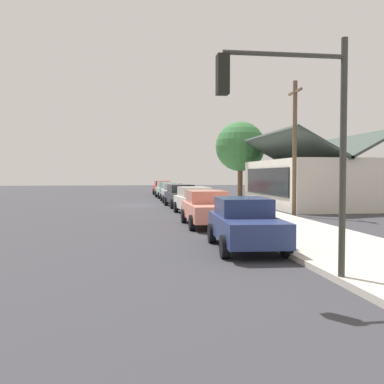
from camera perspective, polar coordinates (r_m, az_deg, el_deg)
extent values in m
plane|color=#38383D|center=(32.93, -6.57, -1.76)|extent=(120.00, 120.00, 0.00)
cube|color=beige|center=(33.54, 3.04, -1.53)|extent=(60.00, 4.20, 0.16)
cube|color=red|center=(48.83, -3.83, 0.38)|extent=(4.88, 1.95, 0.70)
cube|color=#A9272B|center=(49.29, -3.88, 1.13)|extent=(2.36, 1.69, 0.56)
cylinder|color=black|center=(47.44, -2.53, -0.09)|extent=(0.66, 0.23, 0.66)
cylinder|color=black|center=(47.27, -4.79, -0.11)|extent=(0.66, 0.23, 0.66)
cylinder|color=black|center=(50.43, -2.92, 0.05)|extent=(0.66, 0.23, 0.66)
cylinder|color=black|center=(50.27, -5.04, 0.04)|extent=(0.66, 0.23, 0.66)
cube|color=#9ED1BC|center=(43.06, -3.35, 0.12)|extent=(4.46, 1.93, 0.70)
cube|color=#86B1A0|center=(43.48, -3.42, 0.97)|extent=(2.17, 1.64, 0.56)
cylinder|color=black|center=(41.84, -1.92, -0.42)|extent=(0.67, 0.24, 0.66)
cylinder|color=black|center=(41.62, -4.35, -0.44)|extent=(0.67, 0.24, 0.66)
cylinder|color=black|center=(44.54, -2.42, -0.25)|extent=(0.67, 0.24, 0.66)
cylinder|color=black|center=(44.34, -4.70, -0.27)|extent=(0.67, 0.24, 0.66)
cube|color=silver|center=(36.78, -2.53, -0.25)|extent=(4.76, 1.76, 0.70)
cube|color=#A0A2A6|center=(37.23, -2.59, 0.75)|extent=(2.29, 1.53, 0.56)
cylinder|color=black|center=(35.43, -0.92, -0.92)|extent=(0.66, 0.22, 0.66)
cylinder|color=black|center=(35.27, -3.71, -0.94)|extent=(0.66, 0.22, 0.66)
cylinder|color=black|center=(38.35, -1.44, -0.67)|extent=(0.66, 0.22, 0.66)
cylinder|color=black|center=(38.20, -4.01, -0.69)|extent=(0.66, 0.22, 0.66)
cube|color=#2D3035|center=(31.20, -1.35, -0.72)|extent=(4.94, 2.15, 0.70)
cube|color=#27292D|center=(31.65, -1.50, 0.47)|extent=(2.42, 1.78, 0.56)
cylinder|color=black|center=(29.93, 0.92, -1.52)|extent=(0.67, 0.26, 0.66)
cylinder|color=black|center=(29.59, -2.63, -1.57)|extent=(0.67, 0.26, 0.66)
cylinder|color=black|center=(32.87, -0.19, -1.17)|extent=(0.67, 0.26, 0.66)
cylinder|color=black|center=(32.56, -3.43, -1.21)|extent=(0.67, 0.26, 0.66)
cube|color=silver|center=(25.36, 0.45, -1.42)|extent=(4.91, 2.08, 0.70)
cube|color=beige|center=(25.80, 0.24, 0.04)|extent=(2.39, 1.74, 0.56)
cylinder|color=black|center=(24.13, 3.31, -2.45)|extent=(0.67, 0.25, 0.66)
cylinder|color=black|center=(23.75, -1.02, -2.53)|extent=(0.67, 0.25, 0.66)
cylinder|color=black|center=(27.04, 1.75, -1.93)|extent=(0.67, 0.25, 0.66)
cylinder|color=black|center=(26.69, -2.12, -1.99)|extent=(0.67, 0.25, 0.66)
cube|color=#EA8C75|center=(19.68, 2.11, -2.51)|extent=(4.73, 1.89, 0.70)
cube|color=tan|center=(20.10, 1.88, -0.61)|extent=(2.27, 1.65, 0.56)
cylinder|color=black|center=(18.47, 5.74, -3.93)|extent=(0.66, 0.22, 0.66)
cylinder|color=black|center=(18.13, 0.00, -4.04)|extent=(0.66, 0.22, 0.66)
cylinder|color=black|center=(21.31, 3.91, -3.09)|extent=(0.66, 0.22, 0.66)
cylinder|color=black|center=(21.02, -1.08, -3.16)|extent=(0.66, 0.22, 0.66)
cube|color=navy|center=(13.69, 7.02, -4.66)|extent=(4.54, 2.00, 0.70)
cube|color=navy|center=(14.07, 6.65, -1.90)|extent=(2.22, 1.66, 0.56)
cylinder|color=black|center=(12.64, 12.25, -6.89)|extent=(0.67, 0.26, 0.66)
cylinder|color=black|center=(12.24, 4.30, -7.14)|extent=(0.67, 0.26, 0.66)
cylinder|color=black|center=(15.27, 9.18, -5.27)|extent=(0.67, 0.26, 0.66)
cylinder|color=black|center=(14.94, 2.59, -5.41)|extent=(0.67, 0.26, 0.66)
cube|color=silver|center=(32.54, 15.20, 1.07)|extent=(11.50, 6.58, 3.34)
cube|color=black|center=(31.37, 9.60, 1.38)|extent=(9.20, 0.08, 1.87)
cube|color=#3F4C47|center=(31.97, 12.53, 5.63)|extent=(12.10, 3.59, 2.01)
cube|color=#3F4C47|center=(33.27, 17.86, 5.45)|extent=(12.10, 3.59, 2.01)
cylinder|color=brown|center=(38.76, 6.31, 1.52)|extent=(0.44, 0.44, 3.60)
sphere|color=#38753D|center=(38.84, 6.33, 5.95)|extent=(4.37, 4.37, 4.37)
cylinder|color=#383833|center=(9.76, 19.13, 3.71)|extent=(0.14, 0.14, 5.20)
cylinder|color=#383833|center=(9.56, 12.04, 17.17)|extent=(0.10, 2.60, 0.10)
cube|color=black|center=(9.10, 4.03, 15.06)|extent=(0.28, 0.24, 0.80)
sphere|color=red|center=(9.30, 3.83, 16.43)|extent=(0.16, 0.16, 0.16)
sphere|color=yellow|center=(9.24, 3.83, 14.86)|extent=(0.16, 0.16, 0.16)
sphere|color=green|center=(9.19, 3.82, 13.28)|extent=(0.16, 0.16, 0.16)
cylinder|color=brown|center=(24.96, 13.27, 5.51)|extent=(0.24, 0.24, 7.50)
cube|color=brown|center=(25.34, 13.34, 12.64)|extent=(1.80, 0.12, 0.12)
cylinder|color=red|center=(22.93, 4.69, -2.44)|extent=(0.22, 0.22, 0.55)
sphere|color=red|center=(22.91, 4.70, -1.58)|extent=(0.18, 0.18, 0.18)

